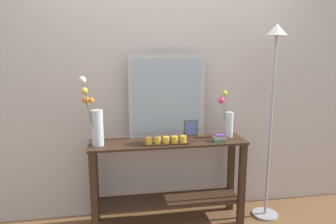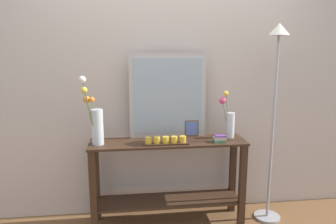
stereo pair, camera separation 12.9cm
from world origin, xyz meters
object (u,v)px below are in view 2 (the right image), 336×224
object	(u,v)px
candle_tray	(166,141)
book_stack	(220,139)
console_table	(168,174)
floor_lamp	(275,91)
vase_right	(229,119)
picture_frame_small	(192,128)
tall_vase_left	(95,121)
mirror_leaning	(168,96)

from	to	relation	value
candle_tray	book_stack	xyz separation A→B (m)	(0.48, 0.01, 0.00)
console_table	floor_lamp	size ratio (longest dim) A/B	0.77
console_table	vase_right	world-z (taller)	vase_right
vase_right	console_table	bearing A→B (deg)	-174.64
floor_lamp	picture_frame_small	bearing A→B (deg)	166.12
vase_right	candle_tray	distance (m)	0.63
console_table	floor_lamp	world-z (taller)	floor_lamp
tall_vase_left	mirror_leaning	bearing A→B (deg)	14.80
mirror_leaning	picture_frame_small	bearing A→B (deg)	-2.70
mirror_leaning	vase_right	size ratio (longest dim) A/B	1.77
candle_tray	floor_lamp	world-z (taller)	floor_lamp
book_stack	picture_frame_small	bearing A→B (deg)	134.01
console_table	floor_lamp	xyz separation A→B (m)	(0.95, -0.04, 0.74)
picture_frame_small	book_stack	distance (m)	0.30
mirror_leaning	vase_right	xyz separation A→B (m)	(0.55, -0.09, -0.21)
console_table	book_stack	distance (m)	0.56
candle_tray	book_stack	bearing A→B (deg)	1.38
mirror_leaning	candle_tray	distance (m)	0.43
floor_lamp	book_stack	bearing A→B (deg)	-175.57
tall_vase_left	picture_frame_small	world-z (taller)	tall_vase_left
picture_frame_small	tall_vase_left	bearing A→B (deg)	-169.57
book_stack	tall_vase_left	bearing A→B (deg)	176.96
candle_tray	floor_lamp	distance (m)	1.06
picture_frame_small	console_table	bearing A→B (deg)	-150.74
mirror_leaning	picture_frame_small	size ratio (longest dim) A/B	5.02
console_table	candle_tray	world-z (taller)	candle_tray
candle_tray	picture_frame_small	xyz separation A→B (m)	(0.27, 0.23, 0.05)
book_stack	mirror_leaning	bearing A→B (deg)	152.27
candle_tray	vase_right	bearing A→B (deg)	13.67
mirror_leaning	candle_tray	xyz separation A→B (m)	(-0.05, -0.24, -0.35)
console_table	tall_vase_left	xyz separation A→B (m)	(-0.62, -0.02, 0.51)
book_stack	floor_lamp	xyz separation A→B (m)	(0.50, 0.04, 0.40)
picture_frame_small	book_stack	bearing A→B (deg)	-45.99
mirror_leaning	candle_tray	bearing A→B (deg)	-101.74
candle_tray	picture_frame_small	distance (m)	0.35
vase_right	floor_lamp	bearing A→B (deg)	-14.05
mirror_leaning	vase_right	world-z (taller)	mirror_leaning
mirror_leaning	book_stack	bearing A→B (deg)	-27.73
picture_frame_small	floor_lamp	xyz separation A→B (m)	(0.71, -0.18, 0.36)
candle_tray	picture_frame_small	size ratio (longest dim) A/B	2.58
console_table	picture_frame_small	size ratio (longest dim) A/B	9.07
tall_vase_left	candle_tray	size ratio (longest dim) A/B	1.50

